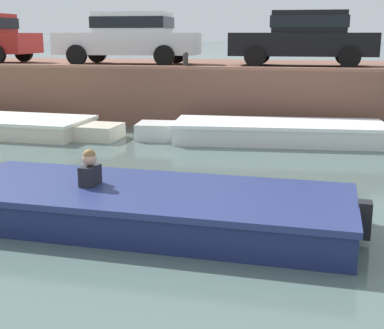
{
  "coord_description": "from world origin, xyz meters",
  "views": [
    {
      "loc": [
        1.09,
        -1.05,
        2.43
      ],
      "look_at": [
        -0.04,
        4.48,
        1.06
      ],
      "focal_mm": 50.0,
      "sensor_mm": 36.0,
      "label": 1
    }
  ],
  "objects_px": {
    "motorboat_passing": "(128,205)",
    "mooring_bollard_mid": "(185,60)",
    "car_left_inner_white": "(130,36)",
    "boat_moored_central_white": "(268,132)",
    "car_centre_black": "(305,36)",
    "boat_moored_west_cream": "(5,126)"
  },
  "relations": [
    {
      "from": "motorboat_passing",
      "to": "mooring_bollard_mid",
      "type": "relative_size",
      "value": 14.59
    },
    {
      "from": "boat_moored_central_white",
      "to": "car_centre_black",
      "type": "distance_m",
      "value": 4.29
    },
    {
      "from": "motorboat_passing",
      "to": "car_centre_black",
      "type": "bearing_deg",
      "value": 77.16
    },
    {
      "from": "boat_moored_west_cream",
      "to": "motorboat_passing",
      "type": "xyz_separation_m",
      "value": [
        5.09,
        -5.6,
        0.03
      ]
    },
    {
      "from": "boat_moored_west_cream",
      "to": "car_centre_black",
      "type": "bearing_deg",
      "value": 28.71
    },
    {
      "from": "motorboat_passing",
      "to": "car_left_inner_white",
      "type": "bearing_deg",
      "value": 107.58
    },
    {
      "from": "mooring_bollard_mid",
      "to": "motorboat_passing",
      "type": "bearing_deg",
      "value": -83.35
    },
    {
      "from": "boat_moored_west_cream",
      "to": "boat_moored_central_white",
      "type": "xyz_separation_m",
      "value": [
        6.55,
        0.35,
        0.02
      ]
    },
    {
      "from": "boat_moored_central_white",
      "to": "mooring_bollard_mid",
      "type": "height_order",
      "value": "mooring_bollard_mid"
    },
    {
      "from": "motorboat_passing",
      "to": "car_centre_black",
      "type": "xyz_separation_m",
      "value": [
        2.18,
        9.59,
        2.15
      ]
    },
    {
      "from": "car_centre_black",
      "to": "boat_moored_central_white",
      "type": "bearing_deg",
      "value": -101.37
    },
    {
      "from": "car_left_inner_white",
      "to": "car_centre_black",
      "type": "distance_m",
      "value": 5.22
    },
    {
      "from": "car_left_inner_white",
      "to": "mooring_bollard_mid",
      "type": "bearing_deg",
      "value": -41.69
    },
    {
      "from": "boat_moored_west_cream",
      "to": "car_centre_black",
      "type": "xyz_separation_m",
      "value": [
        7.28,
        3.99,
        2.18
      ]
    },
    {
      "from": "boat_moored_west_cream",
      "to": "mooring_bollard_mid",
      "type": "xyz_separation_m",
      "value": [
        4.2,
        2.08,
        1.57
      ]
    },
    {
      "from": "boat_moored_west_cream",
      "to": "mooring_bollard_mid",
      "type": "relative_size",
      "value": 12.88
    },
    {
      "from": "boat_moored_west_cream",
      "to": "motorboat_passing",
      "type": "relative_size",
      "value": 0.88
    },
    {
      "from": "car_left_inner_white",
      "to": "car_centre_black",
      "type": "xyz_separation_m",
      "value": [
        5.22,
        -0.0,
        -0.0
      ]
    },
    {
      "from": "car_left_inner_white",
      "to": "mooring_bollard_mid",
      "type": "relative_size",
      "value": 9.73
    },
    {
      "from": "boat_moored_west_cream",
      "to": "car_left_inner_white",
      "type": "relative_size",
      "value": 1.32
    },
    {
      "from": "motorboat_passing",
      "to": "mooring_bollard_mid",
      "type": "xyz_separation_m",
      "value": [
        -0.9,
        7.68,
        1.54
      ]
    },
    {
      "from": "motorboat_passing",
      "to": "mooring_bollard_mid",
      "type": "bearing_deg",
      "value": 96.65
    }
  ]
}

